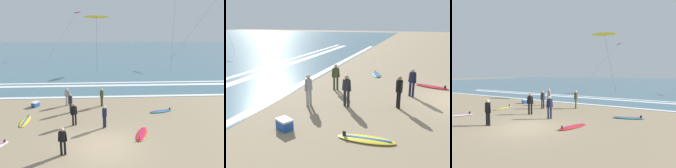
{
  "view_description": "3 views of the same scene",
  "coord_description": "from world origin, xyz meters",
  "views": [
    {
      "loc": [
        -0.2,
        -11.75,
        6.69
      ],
      "look_at": [
        0.84,
        6.36,
        2.11
      ],
      "focal_mm": 35.45,
      "sensor_mm": 36.0,
      "label": 1
    },
    {
      "loc": [
        -13.36,
        2.19,
        4.17
      ],
      "look_at": [
        -2.24,
        5.94,
        1.01
      ],
      "focal_mm": 38.31,
      "sensor_mm": 36.0,
      "label": 2
    },
    {
      "loc": [
        7.73,
        -9.27,
        3.27
      ],
      "look_at": [
        0.35,
        3.97,
        2.35
      ],
      "focal_mm": 32.57,
      "sensor_mm": 36.0,
      "label": 3
    }
  ],
  "objects": [
    {
      "name": "surfboard_left_pile",
      "position": [
        4.85,
        5.15,
        0.05
      ],
      "size": [
        2.18,
        1.17,
        0.25
      ],
      "color": "teal",
      "rests_on": "ground"
    },
    {
      "name": "ground_plane",
      "position": [
        0.0,
        0.0,
        0.0
      ],
      "size": [
        160.0,
        160.0,
        0.0
      ],
      "primitive_type": "plane",
      "color": "#937F60"
    },
    {
      "name": "wave_foam_outer_break",
      "position": [
        0.75,
        15.33,
        0.01
      ],
      "size": [
        50.21,
        0.51,
        0.01
      ],
      "primitive_type": "cube",
      "color": "white",
      "rests_on": "ocean_surface"
    },
    {
      "name": "surfboard_foreground_flat",
      "position": [
        -6.38,
        -0.15,
        0.05
      ],
      "size": [
        1.65,
        2.08,
        0.25
      ],
      "color": "silver",
      "rests_on": "ground"
    },
    {
      "name": "surfer_left_near",
      "position": [
        -2.59,
        5.37,
        0.96
      ],
      "size": [
        0.32,
        0.51,
        1.6
      ],
      "color": "#232328",
      "rests_on": "ground"
    },
    {
      "name": "kite_red_high_left",
      "position": [
        -5.31,
        42.55,
        10.19
      ],
      "size": [
        6.94,
        11.47,
        10.48
      ],
      "color": "red",
      "rests_on": "ground"
    },
    {
      "name": "surfer_right_near",
      "position": [
        0.1,
        2.38,
        0.96
      ],
      "size": [
        0.35,
        0.48,
        1.6
      ],
      "color": "#141938",
      "rests_on": "ground"
    },
    {
      "name": "wave_foam_shoreline",
      "position": [
        -0.42,
        9.48,
        0.01
      ],
      "size": [
        51.51,
        0.53,
        0.01
      ],
      "primitive_type": "cube",
      "color": "white",
      "rests_on": "ocean_surface"
    },
    {
      "name": "surfer_left_far",
      "position": [
        -2.03,
        2.91,
        0.96
      ],
      "size": [
        0.5,
        0.32,
        1.6
      ],
      "color": "black",
      "rests_on": "ground"
    },
    {
      "name": "surfboard_near_water",
      "position": [
        -5.73,
        3.7,
        0.05
      ],
      "size": [
        0.67,
        2.12,
        0.25
      ],
      "color": "yellow",
      "rests_on": "ground"
    },
    {
      "name": "surfer_background_far",
      "position": [
        -2.23,
        -0.89,
        0.96
      ],
      "size": [
        0.51,
        0.32,
        1.6
      ],
      "color": "black",
      "rests_on": "ground"
    },
    {
      "name": "surfer_foreground_main",
      "position": [
        -0.04,
        6.82,
        0.96
      ],
      "size": [
        0.32,
        0.5,
        1.6
      ],
      "color": "#384223",
      "rests_on": "ground"
    },
    {
      "name": "ocean_surface",
      "position": [
        0.0,
        54.08,
        0.01
      ],
      "size": [
        140.0,
        90.0,
        0.01
      ],
      "primitive_type": "cube",
      "color": "#476B7A",
      "rests_on": "ground"
    },
    {
      "name": "surfboard_right_spare",
      "position": [
        2.47,
        1.2,
        0.05
      ],
      "size": [
        1.29,
        2.18,
        0.25
      ],
      "color": "red",
      "rests_on": "ground"
    },
    {
      "name": "wave_foam_mid_break",
      "position": [
        1.05,
        13.94,
        0.01
      ],
      "size": [
        47.73,
        0.79,
        0.01
      ],
      "primitive_type": "cube",
      "color": "white",
      "rests_on": "ocean_surface"
    },
    {
      "name": "cooler_box",
      "position": [
        -5.86,
        6.93,
        0.22
      ],
      "size": [
        0.68,
        0.75,
        0.44
      ],
      "color": "#1E4C9E",
      "rests_on": "ground"
    },
    {
      "name": "kite_yellow_low_near",
      "position": [
        -0.49,
        15.96,
        7.99
      ],
      "size": [
        3.29,
        7.14,
        8.24
      ],
      "color": "yellow",
      "rests_on": "ground"
    },
    {
      "name": "surfer_mid_group",
      "position": [
        -3.11,
        7.18,
        0.96
      ],
      "size": [
        0.51,
        0.32,
        1.6
      ],
      "color": "gray",
      "rests_on": "ground"
    }
  ]
}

